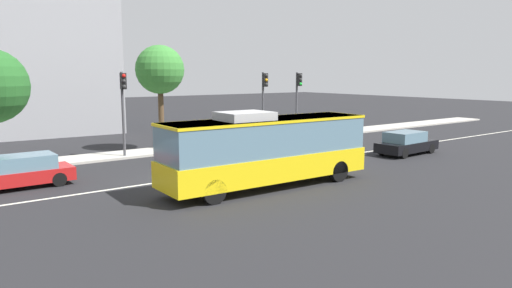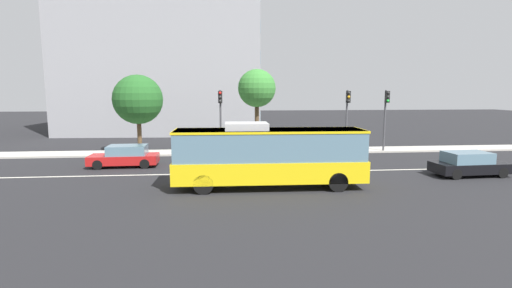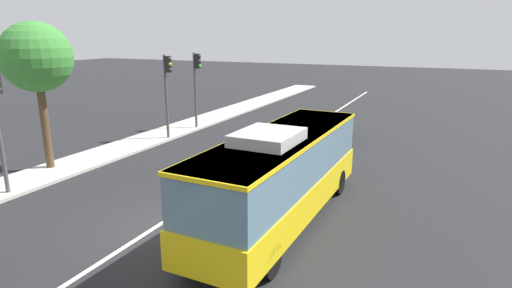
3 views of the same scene
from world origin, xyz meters
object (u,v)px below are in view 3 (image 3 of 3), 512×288
object	(u,v)px
transit_bus	(282,171)
traffic_light_near_corner	(167,82)
traffic_light_far_corner	(197,77)
sedan_black	(331,127)
street_tree_kerbside_centre	(36,58)

from	to	relation	value
transit_bus	traffic_light_near_corner	distance (m)	13.25
transit_bus	traffic_light_far_corner	size ratio (longest dim) A/B	1.93
sedan_black	traffic_light_far_corner	distance (m)	9.53
traffic_light_near_corner	traffic_light_far_corner	bearing A→B (deg)	93.92
transit_bus	traffic_light_far_corner	xyz separation A→B (m)	(11.17, 10.61, 1.75)
street_tree_kerbside_centre	traffic_light_near_corner	bearing A→B (deg)	-13.13
sedan_black	traffic_light_near_corner	world-z (taller)	traffic_light_near_corner
traffic_light_near_corner	traffic_light_far_corner	distance (m)	3.32
street_tree_kerbside_centre	traffic_light_far_corner	bearing A→B (deg)	-8.73
sedan_black	traffic_light_far_corner	size ratio (longest dim) A/B	0.88
sedan_black	traffic_light_near_corner	xyz separation A→B (m)	(-4.57, 8.94, 2.84)
traffic_light_near_corner	sedan_black	bearing A→B (deg)	29.76
sedan_black	street_tree_kerbside_centre	world-z (taller)	street_tree_kerbside_centre
traffic_light_near_corner	street_tree_kerbside_centre	size ratio (longest dim) A/B	0.75
traffic_light_near_corner	transit_bus	bearing A→B (deg)	-34.01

